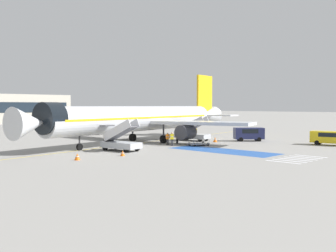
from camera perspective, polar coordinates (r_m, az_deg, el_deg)
The scene contains 23 objects.
ground_plane at distance 56.86m, azimuth -5.11°, elevation -2.45°, with size 600.00×600.00×0.00m, color gray.
apron_leadline_yellow at distance 56.69m, azimuth -3.99°, elevation -2.46°, with size 0.20×77.19×0.01m, color gold.
apron_stand_patch_blue at distance 47.06m, azimuth 7.89°, elevation -3.59°, with size 4.57×13.74×0.01m, color #2856A8.
apron_walkway_bar_0 at distance 38.94m, azimuth 16.37°, elevation -5.04°, with size 0.44×3.60×0.01m, color silver.
apron_walkway_bar_1 at distance 40.00m, azimuth 17.17°, elevation -4.84°, with size 0.44×3.60×0.01m, color silver.
apron_walkway_bar_2 at distance 41.07m, azimuth 17.92°, elevation -4.66°, with size 0.44×3.60×0.01m, color silver.
apron_walkway_bar_3 at distance 42.14m, azimuth 18.64°, elevation -4.48°, with size 0.44×3.60×0.01m, color silver.
apron_walkway_bar_4 at distance 43.22m, azimuth 19.32°, elevation -4.31°, with size 0.44×3.60×0.01m, color silver.
apron_walkway_bar_5 at distance 44.31m, azimuth 19.97°, elevation -4.14°, with size 0.44×3.60×0.01m, color silver.
airliner at distance 56.99m, azimuth -3.58°, elevation 1.09°, with size 42.47×30.99×10.82m.
boarding_stairs_forward at distance 46.89m, azimuth -6.90°, elevation -2.42°, with size 2.92×5.47×3.85m.
boarding_stairs_aft at distance 60.23m, azimuth 3.70°, elevation -1.22°, with size 2.92×5.47×3.82m.
fuel_tanker at distance 74.94m, azimuth -10.21°, elevation 0.13°, with size 9.67×3.16×3.39m.
service_van_0 at distance 57.51m, azimuth 22.50°, elevation -1.46°, with size 2.58×5.24×1.88m.
service_van_1 at distance 60.72m, azimuth 11.64°, elevation -1.01°, with size 4.50×4.43×2.02m.
baggage_cart at distance 52.76m, azimuth 4.49°, elevation -2.59°, with size 2.96×2.33×0.87m.
ground_crew_0 at distance 55.30m, azimuth 1.33°, elevation -1.57°, with size 0.45×0.27×1.71m.
ground_crew_1 at distance 64.14m, azimuth 4.05°, elevation -0.86°, with size 0.37×0.48×1.87m.
ground_crew_2 at distance 51.92m, azimuth 0.58°, elevation -1.75°, with size 0.48×0.44×1.87m.
ground_crew_3 at distance 53.26m, azimuth -0.06°, elevation -1.76°, with size 0.48×0.36×1.69m.
traffic_cone_0 at distance 39.71m, azimuth -13.04°, elevation -4.37°, with size 0.60×0.60×0.66m.
traffic_cone_1 at distance 58.24m, azimuth 6.86°, elevation -1.99°, with size 0.63×0.63×0.70m.
traffic_cone_2 at distance 42.18m, azimuth -6.61°, elevation -3.94°, with size 0.52×0.52×0.58m.
Camera 1 is at (-37.12, -42.74, 5.34)m, focal length 42.00 mm.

